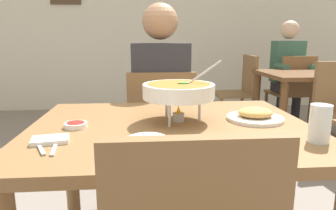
{
  "coord_description": "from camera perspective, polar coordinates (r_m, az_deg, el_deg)",
  "views": [
    {
      "loc": [
        -0.11,
        -1.2,
        1.1
      ],
      "look_at": [
        0.0,
        0.15,
        0.8
      ],
      "focal_mm": 32.77,
      "sensor_mm": 36.0,
      "label": 1
    }
  ],
  "objects": [
    {
      "name": "rice_plate",
      "position": [
        0.96,
        -3.91,
        -7.46
      ],
      "size": [
        0.24,
        0.24,
        0.06
      ],
      "color": "white",
      "rests_on": "dining_table_main"
    },
    {
      "name": "appetizer_plate",
      "position": [
        1.37,
        15.9,
        -1.88
      ],
      "size": [
        0.24,
        0.24,
        0.06
      ],
      "color": "white",
      "rests_on": "dining_table_main"
    },
    {
      "name": "spoon_utensil",
      "position": [
        1.06,
        -20.22,
        -7.15
      ],
      "size": [
        0.04,
        0.17,
        0.01
      ],
      "primitive_type": "cube",
      "rotation": [
        0.0,
        0.0,
        0.15
      ],
      "color": "silver",
      "rests_on": "dining_table_main"
    },
    {
      "name": "chair_diner_main",
      "position": [
        2.03,
        -1.37,
        -4.6
      ],
      "size": [
        0.44,
        0.44,
        0.9
      ],
      "color": "brown",
      "rests_on": "ground_plane"
    },
    {
      "name": "diner_main",
      "position": [
        2.0,
        -1.46,
        2.14
      ],
      "size": [
        0.4,
        0.45,
        1.31
      ],
      "color": "#2D2D38",
      "rests_on": "ground_plane"
    },
    {
      "name": "dining_table_main",
      "position": [
        1.29,
        0.55,
        -8.66
      ],
      "size": [
        1.14,
        0.9,
        0.75
      ],
      "color": "brown",
      "rests_on": "ground_plane"
    },
    {
      "name": "chair_bg_middle",
      "position": [
        3.99,
        22.18,
        2.89
      ],
      "size": [
        0.46,
        0.46,
        0.9
      ],
      "color": "brown",
      "rests_on": "ground_plane"
    },
    {
      "name": "napkin_folded",
      "position": [
        1.12,
        -21.06,
        -6.09
      ],
      "size": [
        0.13,
        0.1,
        0.02
      ],
      "primitive_type": "cube",
      "rotation": [
        0.0,
        0.0,
        0.19
      ],
      "color": "white",
      "rests_on": "dining_table_main"
    },
    {
      "name": "curry_bowl",
      "position": [
        1.28,
        2.0,
        2.57
      ],
      "size": [
        0.33,
        0.3,
        0.26
      ],
      "color": "silver",
      "rests_on": "dining_table_main"
    },
    {
      "name": "dining_table_far",
      "position": [
        3.53,
        25.02,
        3.33
      ],
      "size": [
        1.0,
        0.8,
        0.75
      ],
      "color": "brown",
      "rests_on": "ground_plane"
    },
    {
      "name": "drink_glass",
      "position": [
        1.15,
        26.37,
        -3.44
      ],
      "size": [
        0.07,
        0.07,
        0.13
      ],
      "color": "silver",
      "rests_on": "dining_table_main"
    },
    {
      "name": "patron_bg_middle",
      "position": [
        4.06,
        21.46,
        6.46
      ],
      "size": [
        0.4,
        0.45,
        1.31
      ],
      "color": "#2D2D38",
      "rests_on": "ground_plane"
    },
    {
      "name": "cafe_rear_partition",
      "position": [
        4.9,
        -3.55,
        16.97
      ],
      "size": [
        10.0,
        0.1,
        3.0
      ],
      "primitive_type": "cube",
      "color": "beige",
      "rests_on": "ground_plane"
    },
    {
      "name": "fork_utensil",
      "position": [
        1.08,
        -22.8,
        -7.1
      ],
      "size": [
        0.08,
        0.16,
        0.01
      ],
      "primitive_type": "cube",
      "rotation": [
        0.0,
        0.0,
        0.45
      ],
      "color": "silver",
      "rests_on": "dining_table_main"
    },
    {
      "name": "sauce_dish",
      "position": [
        1.26,
        -16.8,
        -3.55
      ],
      "size": [
        0.09,
        0.09,
        0.02
      ],
      "color": "white",
      "rests_on": "dining_table_main"
    },
    {
      "name": "chair_bg_right",
      "position": [
        3.84,
        13.32,
        3.14
      ],
      "size": [
        0.45,
        0.45,
        0.9
      ],
      "color": "brown",
      "rests_on": "ground_plane"
    }
  ]
}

